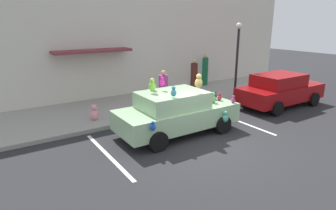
{
  "coord_description": "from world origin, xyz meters",
  "views": [
    {
      "loc": [
        -5.72,
        -6.58,
        3.9
      ],
      "look_at": [
        -0.16,
        1.92,
        0.9
      ],
      "focal_mm": 30.68,
      "sensor_mm": 36.0,
      "label": 1
    }
  ],
  "objects": [
    {
      "name": "parked_sedan_behind",
      "position": [
        5.79,
        1.47,
        0.79
      ],
      "size": [
        4.39,
        1.98,
        1.54
      ],
      "color": "maroon",
      "rests_on": "ground"
    },
    {
      "name": "plush_covered_car",
      "position": [
        -0.21,
        1.32,
        0.81
      ],
      "size": [
        4.36,
        2.14,
        2.21
      ],
      "color": "#95BC8D",
      "rests_on": "ground"
    },
    {
      "name": "pedestrian_by_lamp",
      "position": [
        5.43,
        6.44,
        1.02
      ],
      "size": [
        0.36,
        0.36,
        1.87
      ],
      "color": "#175D3A",
      "rests_on": "sidewalk"
    },
    {
      "name": "parking_stripe_front",
      "position": [
        2.64,
        1.0,
        0.0
      ],
      "size": [
        0.12,
        3.6,
        0.01
      ],
      "primitive_type": "cube",
      "color": "silver",
      "rests_on": "ground"
    },
    {
      "name": "teddy_bear_on_sidewalk",
      "position": [
        -2.31,
        3.88,
        0.45
      ],
      "size": [
        0.34,
        0.28,
        0.64
      ],
      "color": "pink",
      "rests_on": "sidewalk"
    },
    {
      "name": "ground_plane",
      "position": [
        0.0,
        0.0,
        0.0
      ],
      "size": [
        60.0,
        60.0,
        0.0
      ],
      "primitive_type": "plane",
      "color": "#262628"
    },
    {
      "name": "street_lamp_post",
      "position": [
        4.96,
        3.5,
        2.4
      ],
      "size": [
        0.28,
        0.28,
        3.65
      ],
      "color": "black",
      "rests_on": "sidewalk"
    },
    {
      "name": "storefront_building",
      "position": [
        -0.01,
        7.14,
        3.19
      ],
      "size": [
        24.0,
        1.25,
        6.4
      ],
      "color": "beige",
      "rests_on": "ground"
    },
    {
      "name": "parking_stripe_rear",
      "position": [
        -2.94,
        1.0,
        0.0
      ],
      "size": [
        0.12,
        3.6,
        0.01
      ],
      "primitive_type": "cube",
      "color": "silver",
      "rests_on": "ground"
    },
    {
      "name": "pedestrian_walking_past",
      "position": [
        0.62,
        3.47,
        0.96
      ],
      "size": [
        0.39,
        0.39,
        1.76
      ],
      "color": "#9F357A",
      "rests_on": "sidewalk"
    },
    {
      "name": "pedestrian_near_shopfront",
      "position": [
        3.29,
        4.78,
        1.03
      ],
      "size": [
        0.35,
        0.35,
        1.89
      ],
      "color": "#4F231B",
      "rests_on": "sidewalk"
    },
    {
      "name": "sidewalk",
      "position": [
        0.0,
        5.0,
        0.07
      ],
      "size": [
        24.0,
        4.0,
        0.15
      ],
      "primitive_type": "cube",
      "color": "gray",
      "rests_on": "ground"
    }
  ]
}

